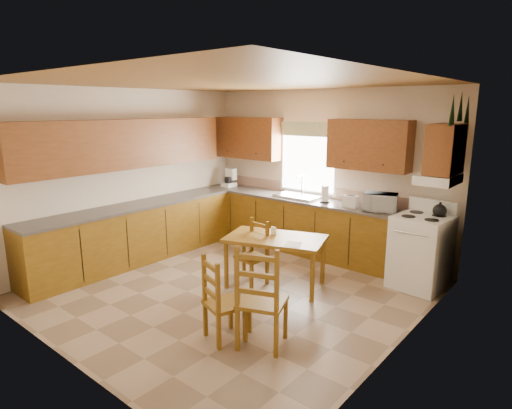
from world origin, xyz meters
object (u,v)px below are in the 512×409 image
Objects in this scene: microwave at (380,202)px; chair_far_right at (252,253)px; chair_far_left at (306,227)px; dining_table at (275,262)px; chair_near_left at (225,298)px; stove at (421,253)px; chair_near_right at (262,295)px.

microwave is 2.04m from chair_far_right.
chair_far_left is 0.99× the size of chair_far_right.
dining_table is 1.51m from chair_near_left.
microwave is 1.43m from chair_far_left.
chair_far_left is (-0.90, 2.92, -0.01)m from chair_near_left.
chair_far_left is at bearing 102.81° from chair_far_right.
dining_table is 1.48× the size of chair_far_left.
microwave is 0.50× the size of chair_far_right.
stove is 0.89× the size of chair_near_right.
chair_near_right is (-0.72, -2.52, 0.06)m from stove.
chair_far_left is at bearing 88.67° from dining_table.
chair_near_left is 3.05m from chair_far_left.
chair_near_left is at bearing -116.31° from microwave.
stove is 2.22× the size of microwave.
chair_near_right is (0.81, -1.28, 0.20)m from dining_table.
chair_far_right is at bearing -172.48° from dining_table.
chair_near_right is at bearing -71.77° from chair_far_left.
chair_near_left reaches higher than dining_table.
stove is 1.10× the size of chair_far_left.
chair_near_left is 1.49m from chair_far_right.
microwave is at bearing 41.24° from dining_table.
microwave reaches higher than chair_near_left.
dining_table is 1.53m from chair_near_right.
stove is at bearing -93.01° from chair_near_left.
chair_near_left reaches higher than chair_far_right.
stove reaches higher than chair_far_right.
stove is at bearing -127.83° from chair_near_right.
chair_far_left is (-1.27, 2.75, -0.11)m from chair_near_right.
chair_near_left is at bearing -92.26° from dining_table.
chair_near_left is 0.83× the size of chair_near_right.
chair_near_right reaches higher than chair_far_right.
chair_near_left is 0.42m from chair_near_right.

